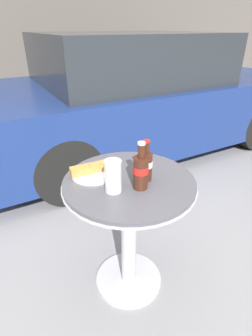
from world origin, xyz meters
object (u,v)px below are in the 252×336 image
bistro_table (129,213)px  cola_bottle_right (146,165)px  cola_bottle_left (141,171)px  lunch_plate_near (93,171)px  drinking_glass (113,177)px  parked_car (138,97)px

bistro_table → cola_bottle_right: (0.07, -0.04, 0.29)m
cola_bottle_left → lunch_plate_near: bearing=123.5°
drinking_glass → parked_car: bearing=55.9°
cola_bottle_right → parked_car: parked_car is taller
parked_car → drinking_glass: bearing=-124.1°
bistro_table → drinking_glass: (-0.11, -0.05, 0.28)m
cola_bottle_right → parked_car: 2.14m
bistro_table → lunch_plate_near: size_ratio=3.19×
cola_bottle_right → drinking_glass: cola_bottle_right is taller
cola_bottle_left → parked_car: (1.13, 1.89, -0.19)m
parked_car → cola_bottle_left: bearing=-120.9°
cola_bottle_right → lunch_plate_near: 0.28m
cola_bottle_left → parked_car: bearing=59.1°
bistro_table → cola_bottle_right: bearing=-27.2°
cola_bottle_right → bistro_table: bearing=152.8°
bistro_table → cola_bottle_left: bearing=-83.2°
bistro_table → drinking_glass: bearing=-156.1°
bistro_table → lunch_plate_near: (-0.14, 0.14, 0.22)m
lunch_plate_near → bistro_table: bearing=-44.7°
cola_bottle_left → lunch_plate_near: size_ratio=1.01×
bistro_table → cola_bottle_right: 0.30m
cola_bottle_right → lunch_plate_near: (-0.21, 0.17, -0.06)m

